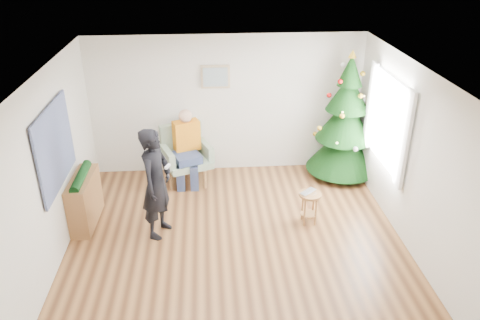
{
  "coord_description": "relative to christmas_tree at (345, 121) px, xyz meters",
  "views": [
    {
      "loc": [
        -0.38,
        -5.68,
        4.22
      ],
      "look_at": [
        0.1,
        0.6,
        1.1
      ],
      "focal_mm": 35.0,
      "sensor_mm": 36.0,
      "label": 1
    }
  ],
  "objects": [
    {
      "name": "ceiling",
      "position": [
        -2.14,
        -2.09,
        1.53
      ],
      "size": [
        5.0,
        5.0,
        0.0
      ],
      "primitive_type": "plane",
      "rotation": [
        3.14,
        0.0,
        0.0
      ],
      "color": "white",
      "rests_on": "wall_back"
    },
    {
      "name": "curtains",
      "position": [
        0.3,
        -1.09,
        0.43
      ],
      "size": [
        0.05,
        1.75,
        1.5
      ],
      "color": "white",
      "rests_on": "wall_right"
    },
    {
      "name": "wall_front",
      "position": [
        -2.14,
        -4.59,
        0.23
      ],
      "size": [
        5.0,
        0.0,
        5.0
      ],
      "primitive_type": "plane",
      "rotation": [
        -1.57,
        0.0,
        0.0
      ],
      "color": "silver",
      "rests_on": "floor"
    },
    {
      "name": "wall_right",
      "position": [
        0.36,
        -2.09,
        0.23
      ],
      "size": [
        0.0,
        5.0,
        5.0
      ],
      "primitive_type": "plane",
      "rotation": [
        1.57,
        0.0,
        -1.57
      ],
      "color": "silver",
      "rests_on": "floor"
    },
    {
      "name": "seated_person",
      "position": [
        -2.9,
        -0.09,
        -0.37
      ],
      "size": [
        0.57,
        0.74,
        1.36
      ],
      "rotation": [
        0.0,
        0.0,
        0.35
      ],
      "color": "navy",
      "rests_on": "armchair"
    },
    {
      "name": "console",
      "position": [
        -4.47,
        -1.32,
        -0.67
      ],
      "size": [
        0.33,
        1.01,
        0.8
      ],
      "primitive_type": "cube",
      "rotation": [
        0.0,
        0.0,
        -0.03
      ],
      "color": "brown",
      "rests_on": "floor"
    },
    {
      "name": "wall_left",
      "position": [
        -4.64,
        -2.09,
        0.23
      ],
      "size": [
        0.0,
        5.0,
        5.0
      ],
      "primitive_type": "plane",
      "rotation": [
        1.57,
        0.0,
        1.57
      ],
      "color": "silver",
      "rests_on": "floor"
    },
    {
      "name": "christmas_tree",
      "position": [
        0.0,
        0.0,
        0.0
      ],
      "size": [
        1.32,
        1.32,
        2.39
      ],
      "rotation": [
        0.0,
        0.0,
        0.39
      ],
      "color": "#3F2816",
      "rests_on": "floor"
    },
    {
      "name": "stool",
      "position": [
        -0.95,
        -1.6,
        -0.8
      ],
      "size": [
        0.35,
        0.35,
        0.53
      ],
      "rotation": [
        0.0,
        0.0,
        0.36
      ],
      "color": "brown",
      "rests_on": "floor"
    },
    {
      "name": "laptop",
      "position": [
        -0.95,
        -1.6,
        -0.53
      ],
      "size": [
        0.34,
        0.33,
        0.02
      ],
      "primitive_type": "imported",
      "rotation": [
        0.0,
        0.0,
        0.71
      ],
      "color": "silver",
      "rests_on": "stool"
    },
    {
      "name": "game_controller",
      "position": [
        -3.11,
        -1.73,
        0.08
      ],
      "size": [
        0.08,
        0.13,
        0.04
      ],
      "primitive_type": "cube",
      "rotation": [
        0.0,
        0.0,
        -0.39
      ],
      "color": "white",
      "rests_on": "standing_man"
    },
    {
      "name": "garland",
      "position": [
        -4.47,
        -1.32,
        -0.25
      ],
      "size": [
        0.14,
        0.9,
        0.14
      ],
      "primitive_type": "cylinder",
      "rotation": [
        1.57,
        0.0,
        0.0
      ],
      "color": "black",
      "rests_on": "console"
    },
    {
      "name": "standing_man",
      "position": [
        -3.29,
        -1.7,
        -0.21
      ],
      "size": [
        0.62,
        0.74,
        1.73
      ],
      "primitive_type": "imported",
      "rotation": [
        0.0,
        0.0,
        1.18
      ],
      "color": "black",
      "rests_on": "floor"
    },
    {
      "name": "framed_picture",
      "position": [
        -2.34,
        0.37,
        0.78
      ],
      "size": [
        0.52,
        0.05,
        0.42
      ],
      "color": "tan",
      "rests_on": "wall_back"
    },
    {
      "name": "window_panel",
      "position": [
        0.33,
        -1.09,
        0.43
      ],
      "size": [
        0.04,
        1.3,
        1.4
      ],
      "primitive_type": "cube",
      "color": "white",
      "rests_on": "wall_right"
    },
    {
      "name": "tapestry",
      "position": [
        -4.6,
        -1.79,
        0.48
      ],
      "size": [
        0.03,
        1.5,
        1.15
      ],
      "primitive_type": "cube",
      "color": "black",
      "rests_on": "wall_left"
    },
    {
      "name": "floor",
      "position": [
        -2.14,
        -2.09,
        -1.07
      ],
      "size": [
        5.0,
        5.0,
        0.0
      ],
      "primitive_type": "plane",
      "color": "brown",
      "rests_on": "ground"
    },
    {
      "name": "armchair",
      "position": [
        -2.92,
        -0.03,
        -0.68
      ],
      "size": [
        1.0,
        0.98,
        1.04
      ],
      "rotation": [
        0.0,
        0.0,
        0.35
      ],
      "color": "gray",
      "rests_on": "floor"
    },
    {
      "name": "wall_back",
      "position": [
        -2.14,
        0.41,
        0.23
      ],
      "size": [
        5.0,
        0.0,
        5.0
      ],
      "primitive_type": "plane",
      "rotation": [
        1.57,
        0.0,
        0.0
      ],
      "color": "silver",
      "rests_on": "floor"
    }
  ]
}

